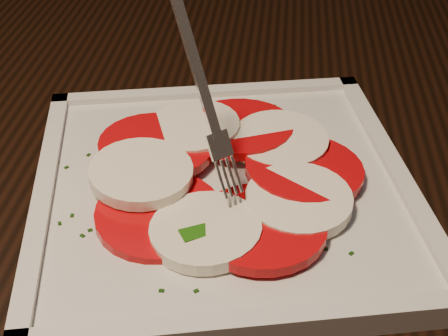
% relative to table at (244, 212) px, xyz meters
% --- Properties ---
extents(table, '(1.22, 0.83, 0.75)m').
position_rel_table_xyz_m(table, '(0.00, 0.00, 0.00)').
color(table, black).
rests_on(table, ground).
extents(chair, '(0.48, 0.48, 0.93)m').
position_rel_table_xyz_m(chair, '(-0.01, 0.87, -0.12)').
color(chair, black).
rests_on(chair, ground).
extents(plate, '(0.37, 0.37, 0.01)m').
position_rel_table_xyz_m(plate, '(-0.01, -0.10, 0.11)').
color(plate, silver).
rests_on(plate, table).
extents(caprese_salad, '(0.25, 0.25, 0.03)m').
position_rel_table_xyz_m(caprese_salad, '(-0.01, -0.10, 0.12)').
color(caprese_salad, red).
rests_on(caprese_salad, plate).
extents(fork, '(0.08, 0.09, 0.14)m').
position_rel_table_xyz_m(fork, '(-0.03, -0.10, 0.20)').
color(fork, white).
rests_on(fork, caprese_salad).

